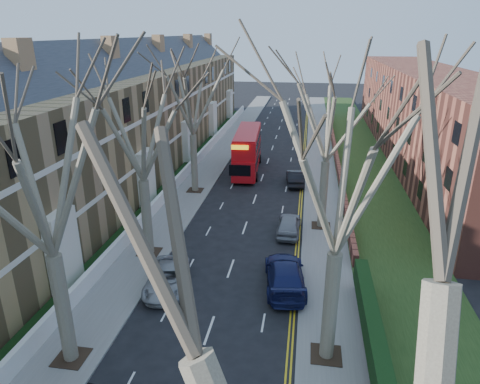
% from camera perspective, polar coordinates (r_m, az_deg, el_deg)
% --- Properties ---
extents(pavement_left, '(3.00, 102.00, 0.12)m').
position_cam_1_polar(pavement_left, '(50.13, -3.12, 4.52)').
color(pavement_left, slate).
rests_on(pavement_left, ground).
extents(pavement_right, '(3.00, 102.00, 0.12)m').
position_cam_1_polar(pavement_right, '(49.09, 10.74, 3.83)').
color(pavement_right, slate).
rests_on(pavement_right, ground).
extents(terrace_left, '(9.70, 78.00, 13.60)m').
position_cam_1_polar(terrace_left, '(43.79, -15.45, 8.81)').
color(terrace_left, '#9C804F').
rests_on(terrace_left, ground).
extents(flats_right, '(13.97, 54.00, 10.00)m').
position_cam_1_polar(flats_right, '(53.48, 23.54, 9.30)').
color(flats_right, brown).
rests_on(flats_right, ground).
extents(front_wall_left, '(0.30, 78.00, 1.00)m').
position_cam_1_polar(front_wall_left, '(42.96, -7.51, 2.37)').
color(front_wall_left, white).
rests_on(front_wall_left, ground).
extents(grass_verge_right, '(6.00, 102.00, 0.06)m').
position_cam_1_polar(grass_verge_right, '(49.43, 15.97, 3.61)').
color(grass_verge_right, '#1F3814').
rests_on(grass_verge_right, ground).
extents(tree_left_mid, '(10.50, 10.50, 14.71)m').
position_cam_1_polar(tree_left_mid, '(17.79, -25.49, 4.23)').
color(tree_left_mid, '#675B49').
rests_on(tree_left_mid, ground).
extents(tree_left_far, '(10.15, 10.15, 14.22)m').
position_cam_1_polar(tree_left_far, '(26.47, -13.43, 9.80)').
color(tree_left_far, '#675B49').
rests_on(tree_left_far, ground).
extents(tree_left_dist, '(10.50, 10.50, 14.71)m').
position_cam_1_polar(tree_left_dist, '(37.67, -6.53, 13.80)').
color(tree_left_dist, '#675B49').
rests_on(tree_left_dist, ground).
extents(tree_right_mid, '(10.50, 10.50, 14.71)m').
position_cam_1_polar(tree_right_mid, '(16.71, 13.67, 4.72)').
color(tree_right_mid, '#675B49').
rests_on(tree_right_mid, ground).
extents(tree_right_far, '(10.15, 10.15, 14.22)m').
position_cam_1_polar(tree_right_far, '(30.45, 11.88, 11.29)').
color(tree_right_far, '#675B49').
rests_on(tree_right_far, ground).
extents(double_decker_bus, '(3.05, 10.21, 4.25)m').
position_cam_1_polar(double_decker_bus, '(45.04, 0.99, 5.35)').
color(double_decker_bus, red).
rests_on(double_decker_bus, ground).
extents(car_left_far, '(2.77, 4.94, 1.30)m').
position_cam_1_polar(car_left_far, '(25.46, -9.76, -11.23)').
color(car_left_far, '#939498').
rests_on(car_left_far, ground).
extents(car_right_near, '(2.89, 5.69, 1.58)m').
position_cam_1_polar(car_right_near, '(25.28, 6.02, -10.90)').
color(car_right_near, '#161B4D').
rests_on(car_right_near, ground).
extents(car_right_mid, '(1.74, 4.17, 1.41)m').
position_cam_1_polar(car_right_mid, '(31.61, 6.55, -4.31)').
color(car_right_mid, gray).
rests_on(car_right_mid, ground).
extents(car_right_far, '(1.95, 4.42, 1.41)m').
position_cam_1_polar(car_right_far, '(41.70, 7.33, 1.94)').
color(car_right_far, black).
rests_on(car_right_far, ground).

